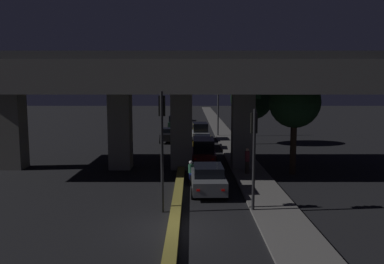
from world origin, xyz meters
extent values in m
plane|color=black|center=(0.00, 0.00, 0.00)|extent=(200.00, 200.00, 0.00)
cube|color=olive|center=(0.00, 35.00, 0.15)|extent=(0.49, 126.00, 0.29)
cube|color=#5B5956|center=(4.74, 28.00, 0.06)|extent=(2.35, 126.00, 0.12)
cube|color=slate|center=(-4.43, 11.84, 2.74)|extent=(1.54, 1.52, 5.49)
cube|color=slate|center=(4.43, 11.84, 2.74)|extent=(1.54, 1.52, 5.49)
cube|color=slate|center=(0.00, 11.84, 2.74)|extent=(1.54, 1.52, 5.49)
cube|color=slate|center=(-12.22, 11.84, 2.74)|extent=(1.54, 1.52, 5.49)
cube|color=slate|center=(0.00, 11.84, 6.52)|extent=(29.34, 9.48, 2.07)
cube|color=#333335|center=(0.00, 11.84, 8.01)|extent=(29.34, 0.40, 0.90)
cylinder|color=black|center=(-0.65, 2.19, 2.87)|extent=(0.14, 0.14, 5.74)
cube|color=black|center=(-0.65, 2.37, 5.06)|extent=(0.30, 0.28, 0.95)
sphere|color=red|center=(-0.65, 2.52, 5.36)|extent=(0.18, 0.18, 0.18)
sphere|color=black|center=(-0.65, 2.52, 5.06)|extent=(0.18, 0.18, 0.18)
sphere|color=black|center=(-0.65, 2.52, 4.77)|extent=(0.18, 0.18, 0.18)
cylinder|color=black|center=(3.67, 2.19, 2.47)|extent=(0.14, 0.14, 4.94)
cube|color=black|center=(3.67, 2.37, 4.26)|extent=(0.30, 0.28, 0.95)
sphere|color=red|center=(3.67, 2.52, 4.56)|extent=(0.18, 0.18, 0.18)
sphere|color=black|center=(3.67, 2.52, 4.26)|extent=(0.18, 0.18, 0.18)
sphere|color=black|center=(3.67, 2.52, 3.96)|extent=(0.18, 0.18, 0.18)
cylinder|color=#2D2D30|center=(3.87, 29.46, 4.30)|extent=(0.18, 0.18, 8.61)
cylinder|color=#2D2D30|center=(3.02, 29.46, 8.46)|extent=(1.69, 0.10, 0.10)
ellipsoid|color=#F2B759|center=(2.18, 29.46, 8.36)|extent=(0.56, 0.32, 0.24)
cube|color=#515459|center=(1.66, 5.71, 0.66)|extent=(1.92, 4.41, 0.73)
cube|color=black|center=(1.67, 5.49, 1.29)|extent=(1.65, 2.13, 0.54)
cylinder|color=black|center=(0.74, 7.13, 0.29)|extent=(0.21, 0.59, 0.58)
cylinder|color=black|center=(2.52, 7.17, 0.29)|extent=(0.21, 0.59, 0.58)
cylinder|color=black|center=(0.81, 4.24, 0.29)|extent=(0.21, 0.59, 0.58)
cylinder|color=black|center=(2.58, 4.29, 0.29)|extent=(0.21, 0.59, 0.58)
cube|color=red|center=(1.08, 3.50, 0.69)|extent=(0.18, 0.03, 0.11)
cube|color=red|center=(2.35, 3.53, 0.69)|extent=(0.18, 0.03, 0.11)
cube|color=#591414|center=(1.67, 14.04, 0.61)|extent=(1.89, 4.14, 0.57)
cube|color=black|center=(1.67, 14.14, 1.38)|extent=(1.65, 2.99, 0.97)
cylinder|color=black|center=(0.80, 15.41, 0.33)|extent=(0.21, 0.66, 0.66)
cylinder|color=black|center=(2.59, 15.38, 0.33)|extent=(0.21, 0.66, 0.66)
cylinder|color=black|center=(0.76, 12.69, 0.33)|extent=(0.21, 0.66, 0.66)
cylinder|color=black|center=(2.55, 12.67, 0.33)|extent=(0.21, 0.66, 0.66)
cube|color=red|center=(1.00, 11.98, 0.64)|extent=(0.18, 0.03, 0.11)
cube|color=red|center=(2.28, 11.96, 0.64)|extent=(0.18, 0.03, 0.11)
cube|color=gold|center=(1.75, 20.49, 0.61)|extent=(1.89, 4.61, 0.64)
cube|color=black|center=(1.74, 20.27, 1.15)|extent=(1.57, 2.24, 0.43)
cylinder|color=black|center=(1.01, 22.03, 0.29)|extent=(0.23, 0.59, 0.58)
cylinder|color=black|center=(2.64, 21.95, 0.29)|extent=(0.23, 0.59, 0.58)
cylinder|color=black|center=(0.87, 19.04, 0.29)|extent=(0.23, 0.59, 0.58)
cylinder|color=black|center=(2.50, 18.96, 0.29)|extent=(0.23, 0.59, 0.58)
cube|color=red|center=(1.06, 18.25, 0.64)|extent=(0.18, 0.04, 0.11)
cube|color=red|center=(2.23, 18.19, 0.64)|extent=(0.18, 0.04, 0.11)
cube|color=gray|center=(1.67, 26.17, 0.64)|extent=(1.92, 3.97, 0.69)
cube|color=black|center=(1.67, 26.26, 1.46)|extent=(1.67, 2.87, 0.96)
cylinder|color=black|center=(0.75, 27.43, 0.29)|extent=(0.22, 0.59, 0.59)
cylinder|color=black|center=(2.50, 27.49, 0.29)|extent=(0.22, 0.59, 0.59)
cylinder|color=black|center=(0.84, 24.85, 0.29)|extent=(0.22, 0.59, 0.59)
cylinder|color=black|center=(2.59, 24.91, 0.29)|extent=(0.22, 0.59, 0.59)
cube|color=red|center=(1.11, 24.18, 0.67)|extent=(0.18, 0.04, 0.11)
cube|color=red|center=(2.36, 24.22, 0.67)|extent=(0.18, 0.04, 0.11)
cube|color=black|center=(-1.67, 24.88, 0.68)|extent=(1.81, 4.06, 0.70)
cube|color=black|center=(-1.66, 24.98, 1.26)|extent=(1.54, 1.65, 0.45)
cylinder|color=black|center=(-0.87, 23.53, 0.33)|extent=(0.22, 0.66, 0.66)
cylinder|color=black|center=(-2.53, 23.58, 0.33)|extent=(0.22, 0.66, 0.66)
cylinder|color=black|center=(-0.80, 26.19, 0.33)|extent=(0.22, 0.66, 0.66)
cylinder|color=black|center=(-2.47, 26.23, 0.33)|extent=(0.22, 0.66, 0.66)
cube|color=white|center=(-1.02, 26.89, 0.58)|extent=(0.18, 0.03, 0.11)
cube|color=white|center=(-2.21, 26.92, 0.58)|extent=(0.18, 0.03, 0.11)
cube|color=black|center=(-1.68, 38.04, 0.67)|extent=(1.74, 4.43, 0.71)
cube|color=black|center=(-1.68, 37.93, 1.45)|extent=(1.52, 3.20, 0.84)
cylinder|color=black|center=(-0.89, 36.57, 0.32)|extent=(0.21, 0.64, 0.63)
cylinder|color=black|center=(-2.52, 36.60, 0.32)|extent=(0.21, 0.64, 0.63)
cylinder|color=black|center=(-0.84, 39.48, 0.32)|extent=(0.21, 0.64, 0.63)
cylinder|color=black|center=(-2.48, 39.51, 0.32)|extent=(0.21, 0.64, 0.63)
cube|color=white|center=(-1.06, 40.24, 0.57)|extent=(0.18, 0.03, 0.11)
cube|color=white|center=(-2.23, 40.26, 0.57)|extent=(0.18, 0.03, 0.11)
cube|color=#141938|center=(-1.54, 49.94, 0.70)|extent=(1.93, 4.71, 0.73)
cube|color=black|center=(-1.54, 49.94, 1.37)|extent=(1.65, 2.85, 0.61)
cylinder|color=black|center=(-0.76, 48.37, 0.33)|extent=(0.23, 0.68, 0.67)
cylinder|color=black|center=(-2.46, 48.44, 0.33)|extent=(0.23, 0.68, 0.67)
cylinder|color=black|center=(-0.63, 51.43, 0.33)|extent=(0.23, 0.68, 0.67)
cylinder|color=black|center=(-2.32, 51.50, 0.33)|extent=(0.23, 0.68, 0.67)
cube|color=white|center=(-0.84, 52.24, 0.59)|extent=(0.18, 0.04, 0.11)
cube|color=white|center=(-2.05, 52.29, 0.59)|extent=(0.18, 0.04, 0.11)
cylinder|color=black|center=(0.68, 8.26, 0.27)|extent=(0.09, 0.55, 0.55)
cylinder|color=black|center=(0.70, 6.98, 0.27)|extent=(0.11, 0.55, 0.55)
cube|color=navy|center=(0.69, 7.62, 0.49)|extent=(0.26, 0.97, 0.32)
cylinder|color=#26593F|center=(0.69, 7.62, 0.92)|extent=(0.33, 0.33, 0.52)
sphere|color=silver|center=(0.69, 7.62, 1.30)|extent=(0.24, 0.24, 0.24)
cube|color=red|center=(0.70, 6.93, 0.49)|extent=(0.08, 0.03, 0.08)
cylinder|color=black|center=(0.60, 13.66, 0.31)|extent=(0.10, 0.63, 0.63)
cylinder|color=black|center=(0.65, 12.31, 0.31)|extent=(0.12, 0.63, 0.63)
cube|color=black|center=(0.63, 12.99, 0.53)|extent=(0.27, 1.03, 0.32)
cylinder|color=beige|center=(0.63, 12.99, 0.98)|extent=(0.33, 0.33, 0.58)
sphere|color=black|center=(0.63, 12.99, 1.39)|extent=(0.24, 0.24, 0.24)
cube|color=red|center=(0.65, 12.26, 0.53)|extent=(0.08, 0.03, 0.08)
cylinder|color=#2D261E|center=(4.47, 9.66, 0.54)|extent=(0.26, 0.26, 0.83)
cylinder|color=maroon|center=(4.47, 9.66, 1.30)|extent=(0.31, 0.31, 0.69)
sphere|color=tan|center=(4.47, 9.66, 1.75)|extent=(0.22, 0.22, 0.22)
cylinder|color=#2D2116|center=(7.64, 10.04, 1.81)|extent=(0.42, 0.42, 3.61)
sphere|color=black|center=(7.64, 10.04, 4.90)|extent=(3.43, 3.43, 3.43)
cylinder|color=#2D2116|center=(6.88, 23.38, 1.55)|extent=(0.29, 0.29, 3.10)
sphere|color=black|center=(6.88, 23.38, 4.74)|extent=(4.36, 4.36, 4.36)
camera|label=1|loc=(0.76, -15.06, 5.96)|focal=35.00mm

